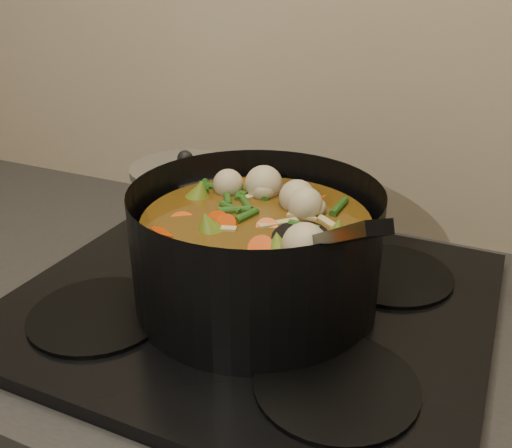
% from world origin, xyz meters
% --- Properties ---
extents(stovetop, '(0.62, 0.54, 0.03)m').
position_xyz_m(stovetop, '(0.00, 1.93, 0.92)').
color(stovetop, black).
rests_on(stovetop, counter).
extents(stockpot, '(0.42, 0.42, 0.24)m').
position_xyz_m(stockpot, '(0.01, 1.92, 1.00)').
color(stockpot, black).
rests_on(stockpot, stovetop).
extents(saucepan, '(0.18, 0.18, 0.15)m').
position_xyz_m(saucepan, '(-0.18, 2.06, 0.99)').
color(saucepan, silver).
rests_on(saucepan, stovetop).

